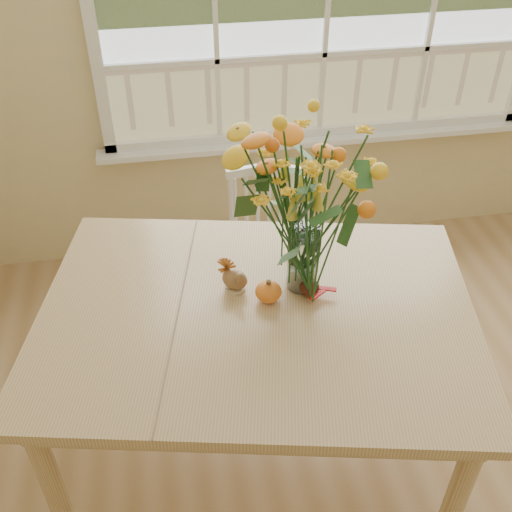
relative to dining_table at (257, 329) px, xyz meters
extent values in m
cube|color=beige|center=(0.60, 1.48, 0.64)|extent=(4.00, 0.02, 2.70)
cube|color=white|center=(0.60, 1.41, -0.02)|extent=(2.42, 0.12, 0.03)
cube|color=tan|center=(0.00, 0.00, 0.07)|extent=(1.69, 1.36, 0.04)
cube|color=tan|center=(0.00, 0.00, 0.00)|extent=(1.54, 1.21, 0.10)
cylinder|color=tan|center=(-0.74, -0.30, -0.33)|extent=(0.07, 0.07, 0.76)
cylinder|color=tan|center=(-0.55, 0.57, -0.33)|extent=(0.07, 0.07, 0.76)
cylinder|color=tan|center=(0.55, -0.57, -0.33)|extent=(0.07, 0.07, 0.76)
cylinder|color=tan|center=(0.74, 0.30, -0.33)|extent=(0.07, 0.07, 0.76)
cube|color=white|center=(0.19, 0.69, -0.31)|extent=(0.44, 0.43, 0.05)
cube|color=white|center=(0.21, 0.84, -0.08)|extent=(0.40, 0.09, 0.45)
cylinder|color=white|center=(0.02, 0.57, -0.52)|extent=(0.03, 0.03, 0.38)
cylinder|color=white|center=(0.05, 0.85, -0.52)|extent=(0.03, 0.03, 0.38)
cylinder|color=white|center=(0.32, 0.53, -0.52)|extent=(0.03, 0.03, 0.38)
cylinder|color=white|center=(0.36, 0.81, -0.52)|extent=(0.03, 0.03, 0.38)
cylinder|color=white|center=(0.18, 0.10, 0.22)|extent=(0.11, 0.11, 0.25)
ellipsoid|color=#DE581A|center=(0.05, 0.04, 0.13)|extent=(0.09, 0.09, 0.07)
cylinder|color=#CCB78C|center=(-0.06, 0.12, 0.10)|extent=(0.07, 0.07, 0.01)
ellipsoid|color=brown|center=(-0.06, 0.12, 0.14)|extent=(0.12, 0.11, 0.08)
ellipsoid|color=#38160F|center=(0.19, 0.05, 0.12)|extent=(0.07, 0.07, 0.06)
camera|label=1|loc=(-0.26, -1.48, 1.50)|focal=42.00mm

